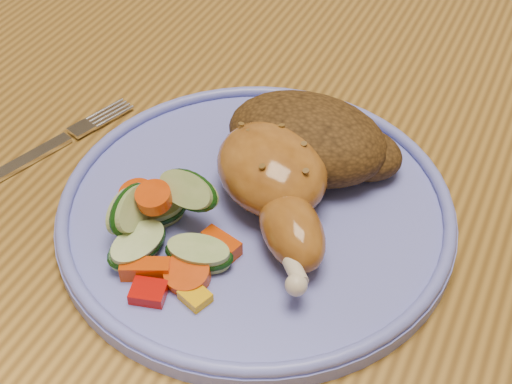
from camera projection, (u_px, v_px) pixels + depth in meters
dining_table at (342, 210)px, 0.68m from camera, size 0.90×1.40×0.75m
chair_far at (462, 45)px, 1.21m from camera, size 0.42×0.42×0.91m
plate at (256, 212)px, 0.55m from camera, size 0.31×0.31×0.01m
plate_rim at (256, 201)px, 0.54m from camera, size 0.30×0.30×0.01m
chicken_leg at (276, 182)px, 0.53m from camera, size 0.14×0.16×0.05m
rice_pilaf at (310, 140)px, 0.57m from camera, size 0.14×0.10×0.06m
vegetable_pile at (163, 227)px, 0.51m from camera, size 0.11×0.11×0.06m
fork at (39, 153)px, 0.61m from camera, size 0.06×0.15×0.00m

